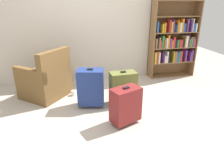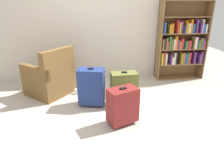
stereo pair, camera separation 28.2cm
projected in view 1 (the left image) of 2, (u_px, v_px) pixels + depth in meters
The scene contains 8 objects.
ground_plane at pixel (105, 118), 3.02m from camera, with size 9.07×9.07×0.00m, color #B2A899.
back_wall at pixel (89, 20), 4.14m from camera, with size 5.18×0.10×2.60m, color beige.
bookshelf at pixel (173, 41), 4.48m from camera, with size 1.06×0.30×1.69m.
armchair at pixel (46, 80), 3.61m from camera, with size 0.99×0.99×0.90m.
mug at pixel (74, 93), 3.73m from camera, with size 0.12×0.08×0.10m.
suitcase_olive at pixel (123, 87), 3.36m from camera, with size 0.45×0.26×0.59m.
suitcase_dark_red at pixel (126, 105), 2.79m from camera, with size 0.47×0.38×0.57m.
suitcase_navy_blue at pixel (91, 87), 3.25m from camera, with size 0.46×0.34×0.67m.
Camera 1 is at (-0.44, -2.56, 1.66)m, focal length 31.76 mm.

